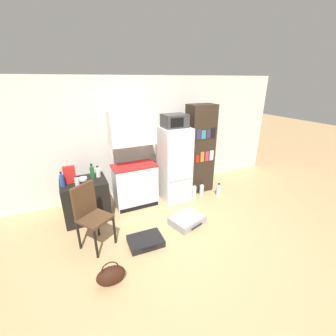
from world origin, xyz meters
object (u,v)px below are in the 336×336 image
Objects in this scene: bottle_milk_white at (98,172)px; microwave at (175,121)px; bottle_green_tall at (92,172)px; suitcase_large_flat at (187,220)px; water_bottle_front at (218,190)px; water_bottle_middle at (194,192)px; kitchen_hutch at (134,164)px; handbag at (111,275)px; bottle_ketchup_red at (69,174)px; cereal_box at (70,175)px; bookshelf at (200,149)px; bottle_clear_short at (77,182)px; bowl at (83,179)px; suitcase_small_flat at (146,241)px; bottle_blue_soda at (62,180)px; refrigerator at (174,164)px; side_table at (86,200)px; chair at (90,211)px; water_bottle_back at (202,190)px.

microwave is at bearing -2.84° from bottle_milk_white.
bottle_green_tall reaches higher than suitcase_large_flat.
suitcase_large_flat is 2.30× the size of water_bottle_front.
bottle_green_tall is 2.11m from water_bottle_middle.
kitchen_hutch is 2.06m from handbag.
bottle_ketchup_red reaches higher than water_bottle_middle.
microwave is at bearing -0.26° from cereal_box.
bookshelf is at bearing 0.75° from bottle_milk_white.
suitcase_large_flat is (1.75, -1.21, -0.74)m from bottle_ketchup_red.
water_bottle_front is (2.79, -0.19, -0.69)m from bottle_clear_short.
bowl is 1.56m from suitcase_small_flat.
bottle_clear_short is (0.22, -0.07, -0.03)m from bottle_blue_soda.
refrigerator is at bearing -0.22° from cereal_box.
side_table is 4.16× the size of bottle_ketchup_red.
side_table is 1.07m from kitchen_hutch.
bottle_green_tall is 0.74× the size of handbag.
refrigerator is 1.51m from bottle_milk_white.
handbag is 2.91m from water_bottle_front.
chair is (0.09, -0.64, -0.22)m from bottle_clear_short.
bottle_milk_white is 0.79× the size of bottle_blue_soda.
bottle_ketchup_red is at bearing 137.35° from bowl.
kitchen_hutch is at bearing 175.56° from refrigerator.
suitcase_small_flat is (-0.84, -0.18, -0.01)m from suitcase_large_flat.
bowl is 0.44× the size of water_bottle_middle.
chair reaches higher than bottle_blue_soda.
chair reaches higher than bottle_clear_short.
bottle_green_tall is 1.88m from suitcase_large_flat.
cereal_box is 1.84m from handbag.
bottle_milk_white is 1.81m from suitcase_large_flat.
bookshelf is (0.67, 0.10, 0.20)m from refrigerator.
bottle_blue_soda reaches higher than water_bottle_middle.
chair is 2.77m from water_bottle_front.
bottle_blue_soda is 0.91× the size of water_bottle_front.
bottle_clear_short reaches higher than water_bottle_middle.
bowl is (0.32, 0.13, -0.09)m from bottle_blue_soda.
bookshelf reaches higher than bottle_blue_soda.
water_bottle_middle is 1.14× the size of water_bottle_back.
bottle_clear_short reaches higher than suitcase_large_flat.
water_bottle_back reaches higher than suitcase_small_flat.
water_bottle_back is (2.55, -0.20, -0.76)m from cereal_box.
bottle_blue_soda is (-2.09, -0.09, -0.80)m from microwave.
chair is at bearing -77.25° from cereal_box.
handbag is at bearing -96.59° from bottle_milk_white.
bottle_milk_white is 1.37× the size of bowl.
bookshelf is 5.30× the size of handbag.
handbag is (-0.10, -1.70, -0.72)m from bottle_green_tall.
bottle_green_tall reaches higher than chair.
bottle_green_tall is at bearing 44.20° from chair.
kitchen_hutch reaches higher than bottle_blue_soda.
refrigerator is at bearing -6.78° from bottle_ketchup_red.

